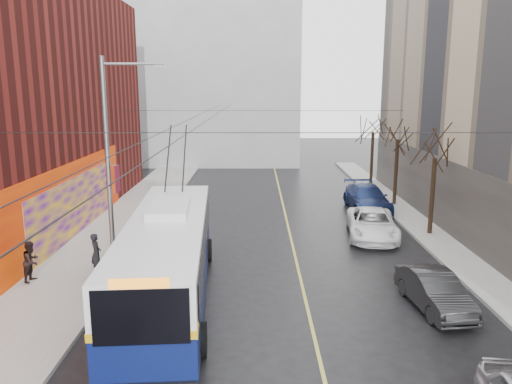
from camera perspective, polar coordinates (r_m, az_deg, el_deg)
sidewalk_left at (r=24.35m, az=-18.47°, el=-7.30°), size 4.00×60.00×0.15m
sidewalk_right at (r=24.95m, az=22.19°, el=-7.11°), size 2.00×60.00×0.15m
lane_line at (r=25.11m, az=4.25°, el=-6.30°), size 0.12×50.00×0.01m
building_far at (r=55.09m, az=-6.08°, el=12.99°), size 20.50×12.10×18.00m
streetlight_pole at (r=20.83m, az=-16.15°, el=3.22°), size 2.65×0.60×9.00m
catenary_wires at (r=24.72m, az=-5.14°, el=8.17°), size 18.00×60.00×0.22m
tree_near at (r=27.60m, az=19.88°, el=5.25°), size 3.20×3.20×6.40m
tree_mid at (r=34.21m, az=15.97°, el=7.09°), size 3.20×3.20×6.68m
tree_far at (r=40.98m, az=13.29°, el=7.77°), size 3.20×3.20×6.57m
pigeons_flying at (r=20.05m, az=-6.98°, el=11.45°), size 3.05×4.03×1.27m
trolleybus at (r=18.85m, az=-10.02°, el=-7.26°), size 3.66×12.95×6.07m
parked_car_b at (r=19.26m, az=19.72°, el=-10.60°), size 1.86×4.21×1.34m
parked_car_c at (r=27.14m, az=13.12°, el=-3.57°), size 3.13×5.61×1.48m
parked_car_d at (r=33.02m, az=12.58°, el=-0.69°), size 2.45×5.70×1.63m
following_car at (r=32.28m, az=-7.35°, el=-0.97°), size 2.17×4.35×1.42m
pedestrian_a at (r=22.03m, az=-17.80°, el=-6.69°), size 0.62×0.74×1.73m
pedestrian_b at (r=22.09m, az=-24.29°, el=-7.23°), size 0.74×0.89×1.66m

